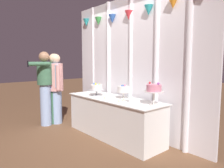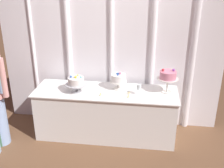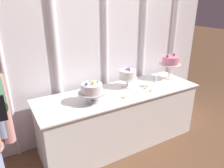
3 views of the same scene
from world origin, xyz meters
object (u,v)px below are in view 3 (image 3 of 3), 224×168
Objects in this scene: cake_table at (120,118)px; tealight_far_left at (124,97)px; wine_glass at (154,78)px; cake_display_leftmost at (92,89)px; cake_display_center at (128,75)px; tealight_near_right at (145,88)px; cake_display_rightmost at (170,61)px; tealight_near_left at (151,91)px.

cake_table is 0.42m from tealight_far_left.
cake_table is at bearing 172.19° from wine_glass.
cake_display_leftmost is at bearing -179.33° from wine_glass.
cake_display_center is at bearing 29.43° from cake_table.
cake_table is at bearing -150.57° from cake_display_center.
tealight_near_right is (0.39, 0.10, 0.00)m from tealight_far_left.
wine_glass is at bearing -161.11° from cake_display_rightmost.
tealight_near_right is at bearing -43.86° from cake_display_center.
cake_display_rightmost is 0.44m from wine_glass.
wine_glass is 3.33× the size of tealight_near_right.
cake_display_center is at bearing 151.87° from wine_glass.
tealight_near_right reaches higher than tealight_near_left.
cake_display_center is 0.71m from cake_display_rightmost.
cake_table is 5.78× the size of cake_display_rightmost.
cake_display_center is 5.78× the size of tealight_far_left.
cake_display_center is 0.73× the size of cake_display_rightmost.
cake_display_rightmost reaches higher than wine_glass.
cake_table is 1.08m from cake_display_rightmost.
tealight_far_left is at bearing -165.94° from tealight_near_right.
tealight_near_left is at bearing -7.12° from cake_display_leftmost.
tealight_near_right is (0.00, 0.11, 0.00)m from tealight_near_left.
tealight_near_right is at bearing -165.86° from cake_display_rightmost.
wine_glass is (0.90, 0.01, -0.04)m from cake_display_leftmost.
tealight_far_left is (-0.05, -0.16, 0.38)m from cake_table.
cake_display_leftmost is 7.66× the size of tealight_near_left.
wine_glass reaches higher than tealight_far_left.
wine_glass is at bearing 37.05° from tealight_near_left.
cake_display_center is 0.38m from tealight_far_left.
wine_glass is (-0.40, -0.14, -0.14)m from cake_display_rightmost.
cake_display_center is 6.51× the size of tealight_near_left.
cake_display_rightmost is (0.88, 0.07, 0.62)m from cake_table.
cake_display_center is 1.68× the size of wine_glass.
cake_display_leftmost is 0.78m from tealight_near_right.
cake_display_rightmost is 7.65× the size of tealight_near_right.
cake_display_rightmost is at bearing 14.14° from tealight_near_right.
cake_display_leftmost reaches higher than tealight_near_left.
cake_display_rightmost is 0.64m from tealight_near_left.
tealight_far_left is at bearing -130.37° from cake_display_center.
cake_display_center reaches higher than tealight_near_right.
cake_display_leftmost is at bearing -179.13° from tealight_near_right.
cake_table is at bearing 153.40° from tealight_near_left.
tealight_near_right is at bearing -10.69° from cake_table.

